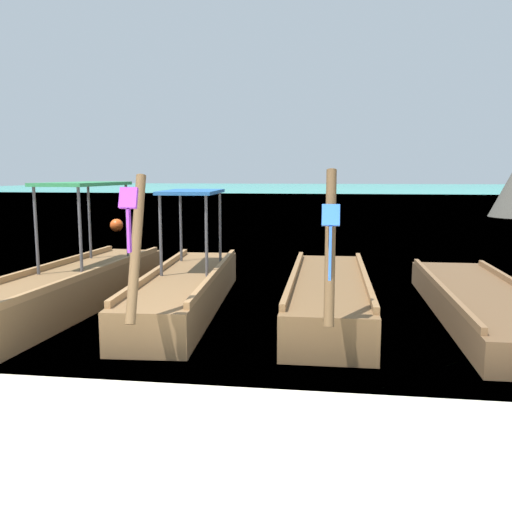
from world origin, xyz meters
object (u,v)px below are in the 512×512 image
object	(u,v)px
longtail_boat_red_ribbon	(482,304)
longtail_boat_yellow_ribbon	(66,289)
longtail_boat_blue_ribbon	(329,296)
mooring_buoy_near	(117,225)
longtail_boat_violet_ribbon	(186,288)

from	to	relation	value
longtail_boat_red_ribbon	longtail_boat_yellow_ribbon	bearing A→B (deg)	-175.75
longtail_boat_blue_ribbon	mooring_buoy_near	world-z (taller)	longtail_boat_blue_ribbon
mooring_buoy_near	longtail_boat_yellow_ribbon	bearing A→B (deg)	-71.40
longtail_boat_blue_ribbon	mooring_buoy_near	bearing A→B (deg)	125.48
longtail_boat_violet_ribbon	longtail_boat_red_ribbon	size ratio (longest dim) A/B	0.95
longtail_boat_yellow_ribbon	longtail_boat_red_ribbon	xyz separation A→B (m)	(6.82, 0.51, -0.14)
longtail_boat_blue_ribbon	mooring_buoy_near	xyz separation A→B (m)	(-8.58, 12.03, -0.06)
longtail_boat_yellow_ribbon	longtail_boat_blue_ribbon	world-z (taller)	longtail_boat_yellow_ribbon
longtail_boat_violet_ribbon	mooring_buoy_near	xyz separation A→B (m)	(-6.14, 11.98, -0.10)
longtail_boat_violet_ribbon	longtail_boat_blue_ribbon	distance (m)	2.43
longtail_boat_violet_ribbon	longtail_boat_blue_ribbon	world-z (taller)	longtail_boat_blue_ribbon
longtail_boat_yellow_ribbon	longtail_boat_red_ribbon	bearing A→B (deg)	4.25
mooring_buoy_near	longtail_boat_red_ribbon	bearing A→B (deg)	-47.34
longtail_boat_blue_ribbon	longtail_boat_red_ribbon	world-z (taller)	longtail_boat_red_ribbon
longtail_boat_blue_ribbon	longtail_boat_red_ribbon	size ratio (longest dim) A/B	0.89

